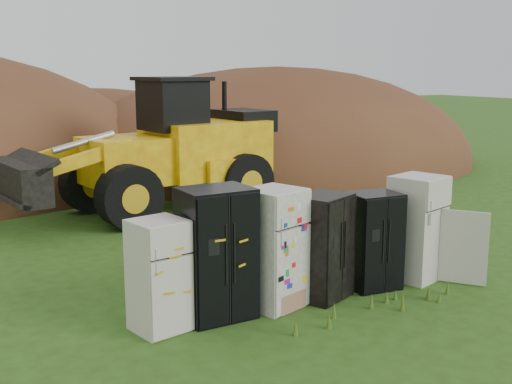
% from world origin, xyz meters
% --- Properties ---
extents(ground, '(120.00, 120.00, 0.00)m').
position_xyz_m(ground, '(0.00, 0.00, 0.00)').
color(ground, '#2A4A13').
rests_on(ground, ground).
extents(fridge_leftmost, '(0.84, 0.82, 1.60)m').
position_xyz_m(fridge_leftmost, '(-2.40, -0.03, 0.80)').
color(fridge_leftmost, silver).
rests_on(fridge_leftmost, ground).
extents(fridge_black_side, '(1.06, 0.85, 1.96)m').
position_xyz_m(fridge_black_side, '(-1.48, 0.04, 0.98)').
color(fridge_black_side, black).
rests_on(fridge_black_side, ground).
extents(fridge_sticker, '(1.04, 1.00, 1.86)m').
position_xyz_m(fridge_sticker, '(-0.53, 0.03, 0.93)').
color(fridge_sticker, white).
rests_on(fridge_sticker, ground).
extents(fridge_dark_mid, '(1.08, 1.00, 1.70)m').
position_xyz_m(fridge_dark_mid, '(0.35, 0.00, 0.85)').
color(fridge_dark_mid, black).
rests_on(fridge_dark_mid, ground).
extents(fridge_black_right, '(0.86, 0.73, 1.63)m').
position_xyz_m(fridge_black_right, '(1.38, 0.02, 0.81)').
color(fridge_black_right, black).
rests_on(fridge_black_right, ground).
extents(fridge_open_door, '(1.03, 0.99, 1.84)m').
position_xyz_m(fridge_open_door, '(2.35, 0.04, 0.92)').
color(fridge_open_door, silver).
rests_on(fridge_open_door, ground).
extents(wheel_loader, '(7.50, 4.02, 3.45)m').
position_xyz_m(wheel_loader, '(-0.30, 7.10, 1.72)').
color(wheel_loader, yellow).
rests_on(wheel_loader, ground).
extents(dirt_mound_right, '(16.28, 11.94, 7.45)m').
position_xyz_m(dirt_mound_right, '(6.62, 12.57, 0.00)').
color(dirt_mound_right, '#4F2A19').
rests_on(dirt_mound_right, ground).
extents(dirt_mound_back, '(15.68, 10.45, 5.74)m').
position_xyz_m(dirt_mound_back, '(0.68, 18.71, 0.00)').
color(dirt_mound_back, '#4F2A19').
rests_on(dirt_mound_back, ground).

